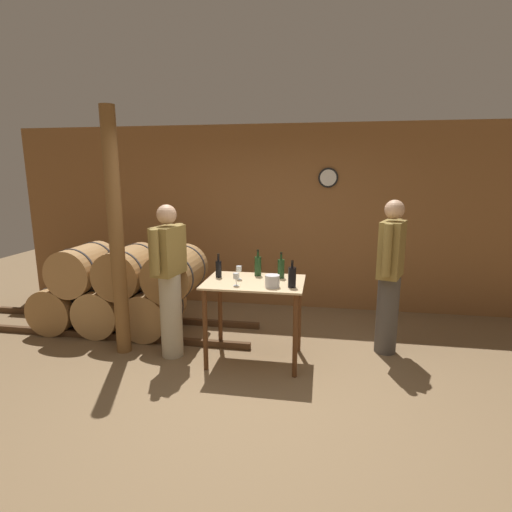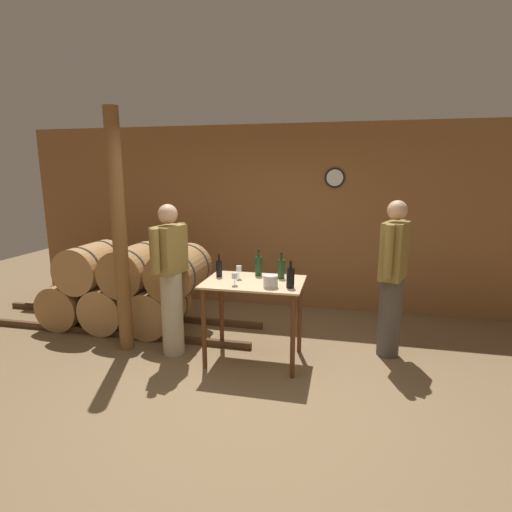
% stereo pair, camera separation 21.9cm
% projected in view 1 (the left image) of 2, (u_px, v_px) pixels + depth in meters
% --- Properties ---
extents(ground_plane, '(14.00, 14.00, 0.00)m').
position_uv_depth(ground_plane, '(255.00, 390.00, 3.77)').
color(ground_plane, brown).
extents(back_wall, '(8.40, 0.08, 2.70)m').
position_uv_depth(back_wall, '(284.00, 218.00, 5.93)').
color(back_wall, brown).
rests_on(back_wall, ground_plane).
extents(barrel_rack, '(3.86, 0.79, 1.12)m').
position_uv_depth(barrel_rack, '(119.00, 290.00, 5.12)').
color(barrel_rack, '#4C331E').
rests_on(barrel_rack, ground_plane).
extents(tasting_table, '(1.04, 0.72, 0.90)m').
position_uv_depth(tasting_table, '(254.00, 297.00, 4.25)').
color(tasting_table, '#D1B284').
rests_on(tasting_table, ground_plane).
extents(wooden_post, '(0.16, 0.16, 2.70)m').
position_uv_depth(wooden_post, '(116.00, 235.00, 4.33)').
color(wooden_post, brown).
rests_on(wooden_post, ground_plane).
extents(wine_bottle_far_left, '(0.07, 0.07, 0.26)m').
position_uv_depth(wine_bottle_far_left, '(219.00, 268.00, 4.35)').
color(wine_bottle_far_left, black).
rests_on(wine_bottle_far_left, tasting_table).
extents(wine_bottle_left, '(0.08, 0.08, 0.29)m').
position_uv_depth(wine_bottle_left, '(258.00, 266.00, 4.41)').
color(wine_bottle_left, '#193819').
rests_on(wine_bottle_left, tasting_table).
extents(wine_bottle_center, '(0.07, 0.07, 0.29)m').
position_uv_depth(wine_bottle_center, '(281.00, 268.00, 4.31)').
color(wine_bottle_center, '#193819').
rests_on(wine_bottle_center, tasting_table).
extents(wine_bottle_right, '(0.08, 0.08, 0.27)m').
position_uv_depth(wine_bottle_right, '(292.00, 277.00, 3.96)').
color(wine_bottle_right, black).
rests_on(wine_bottle_right, tasting_table).
extents(wine_glass_near_left, '(0.06, 0.06, 0.15)m').
position_uv_depth(wine_glass_near_left, '(239.00, 269.00, 4.26)').
color(wine_glass_near_left, silver).
rests_on(wine_glass_near_left, tasting_table).
extents(wine_glass_near_center, '(0.06, 0.06, 0.13)m').
position_uv_depth(wine_glass_near_center, '(236.00, 277.00, 4.02)').
color(wine_glass_near_center, silver).
rests_on(wine_glass_near_center, tasting_table).
extents(ice_bucket, '(0.15, 0.15, 0.12)m').
position_uv_depth(ice_bucket, '(272.00, 281.00, 3.98)').
color(ice_bucket, silver).
rests_on(ice_bucket, tasting_table).
extents(person_host, '(0.29, 0.58, 1.69)m').
position_uv_depth(person_host, '(169.00, 278.00, 4.32)').
color(person_host, '#B7AD93').
rests_on(person_host, ground_plane).
extents(person_visitor_with_scarf, '(0.34, 0.56, 1.74)m').
position_uv_depth(person_visitor_with_scarf, '(390.00, 274.00, 4.40)').
color(person_visitor_with_scarf, '#4C4742').
rests_on(person_visitor_with_scarf, ground_plane).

